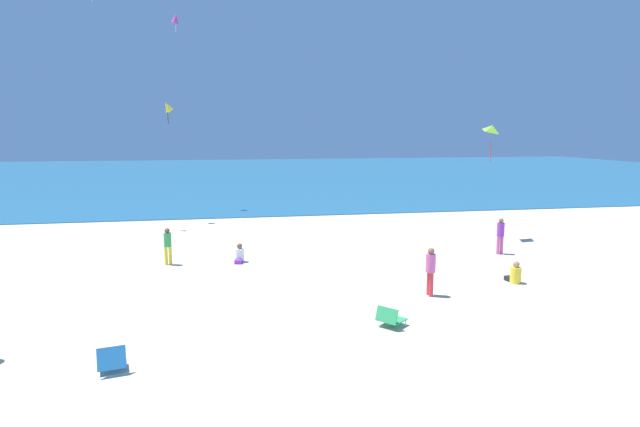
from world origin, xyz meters
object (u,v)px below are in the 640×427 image
person_2 (168,244)px  beach_chair_near_camera (112,361)px  person_4 (431,268)px  kite_magenta (175,18)px  beach_chair_far_right (390,318)px  kite_yellow (167,107)px  kite_lime (492,129)px  person_1 (500,233)px  person_5 (515,275)px  person_0 (240,255)px

person_2 → beach_chair_near_camera: bearing=-179.0°
person_4 → kite_magenta: 23.94m
beach_chair_far_right → person_2: bearing=88.7°
kite_magenta → kite_yellow: (-0.22, -4.93, -5.40)m
kite_magenta → kite_lime: size_ratio=0.66×
person_1 → kite_yellow: bearing=49.7°
kite_lime → kite_yellow: (-14.58, 7.22, 1.15)m
person_2 → kite_lime: kite_lime is taller
person_1 → person_5: 4.18m
person_0 → kite_yellow: size_ratio=0.61×
person_2 → kite_magenta: kite_magenta is taller
beach_chair_near_camera → person_5: bearing=-81.0°
person_1 → kite_lime: size_ratio=0.86×
beach_chair_near_camera → beach_chair_far_right: 6.56m
beach_chair_near_camera → kite_yellow: (-0.41, 18.37, 5.87)m
beach_chair_near_camera → person_2: person_2 is taller
person_5 → kite_magenta: kite_magenta is taller
beach_chair_near_camera → kite_yellow: kite_yellow is taller
kite_magenta → person_4: bearing=-66.5°
person_0 → person_2: size_ratio=0.52×
beach_chair_far_right → kite_yellow: kite_yellow is taller
person_4 → kite_lime: 10.34m
beach_chair_near_camera → beach_chair_far_right: size_ratio=0.78×
beach_chair_near_camera → person_2: size_ratio=0.49×
beach_chair_far_right → person_5: (5.20, 3.00, 0.03)m
person_4 → person_5: person_4 is taller
person_0 → person_4: bearing=60.1°
kite_yellow → kite_magenta: bearing=87.4°
person_5 → person_1: bearing=-31.2°
person_4 → person_5: bearing=11.1°
person_2 → kite_magenta: 17.96m
person_1 → beach_chair_near_camera: bearing=118.4°
person_5 → kite_lime: size_ratio=0.43×
kite_lime → person_5: bearing=-111.0°
person_2 → person_5: 12.19m
beach_chair_near_camera → person_0: (2.87, 8.81, 0.01)m
beach_chair_near_camera → person_1: size_ratio=0.46×
person_5 → kite_yellow: kite_yellow is taller
person_5 → kite_magenta: bearing=23.4°
person_0 → person_5: person_5 is taller
person_0 → kite_lime: (11.30, 2.34, 4.71)m
beach_chair_near_camera → person_0: 9.27m
person_1 → person_4: person_4 is taller
person_1 → kite_yellow: 17.75m
person_4 → kite_magenta: (-8.55, 19.65, 10.68)m
person_0 → person_1: 10.35m
person_1 → kite_yellow: kite_yellow is taller
kite_magenta → person_5: bearing=-58.0°
person_0 → kite_magenta: (-3.07, 14.49, 11.27)m
kite_lime → kite_yellow: bearing=153.7°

